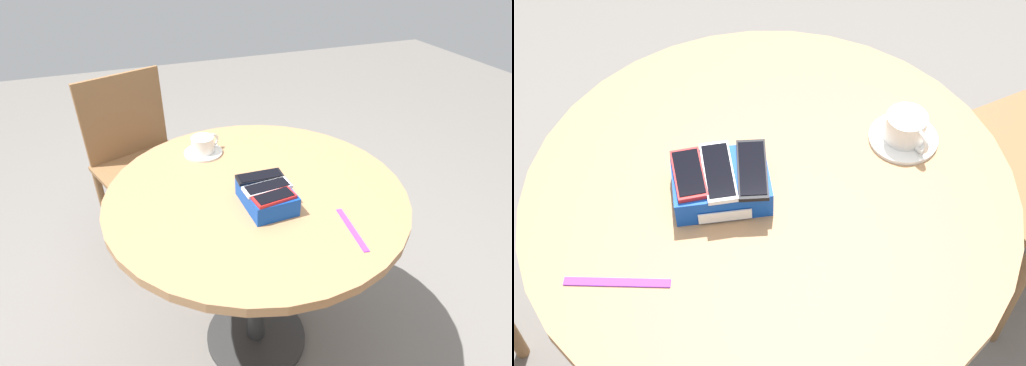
% 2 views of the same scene
% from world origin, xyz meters
% --- Properties ---
extents(ground_plane, '(8.00, 8.00, 0.00)m').
position_xyz_m(ground_plane, '(0.00, 0.00, 0.00)').
color(ground_plane, slate).
extents(round_table, '(0.96, 0.96, 0.76)m').
position_xyz_m(round_table, '(0.00, 0.00, 0.63)').
color(round_table, '#2D2D2D').
rests_on(round_table, ground_plane).
extents(phone_box, '(0.19, 0.14, 0.06)m').
position_xyz_m(phone_box, '(-0.09, -0.00, 0.79)').
color(phone_box, '#0F42AD').
rests_on(phone_box, round_table).
extents(phone_red, '(0.07, 0.13, 0.01)m').
position_xyz_m(phone_red, '(-0.15, -0.00, 0.82)').
color(phone_red, red).
rests_on(phone_red, phone_box).
extents(phone_white, '(0.07, 0.15, 0.01)m').
position_xyz_m(phone_white, '(-0.10, -0.00, 0.82)').
color(phone_white, silver).
rests_on(phone_white, phone_box).
extents(phone_black, '(0.06, 0.14, 0.01)m').
position_xyz_m(phone_black, '(-0.03, 0.00, 0.82)').
color(phone_black, black).
rests_on(phone_black, phone_box).
extents(saucer, '(0.14, 0.14, 0.01)m').
position_xyz_m(saucer, '(0.28, 0.10, 0.76)').
color(saucer, silver).
rests_on(saucer, round_table).
extents(coffee_cup, '(0.08, 0.11, 0.06)m').
position_xyz_m(coffee_cup, '(0.28, 0.10, 0.80)').
color(coffee_cup, silver).
rests_on(coffee_cup, saucer).
extents(lanyard_strap, '(0.19, 0.04, 0.00)m').
position_xyz_m(lanyard_strap, '(-0.28, -0.18, 0.76)').
color(lanyard_strap, purple).
rests_on(lanyard_strap, round_table).
extents(chair_near_window, '(0.58, 0.58, 0.88)m').
position_xyz_m(chair_near_window, '(0.82, 0.30, 0.47)').
color(chair_near_window, brown).
rests_on(chair_near_window, ground_plane).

